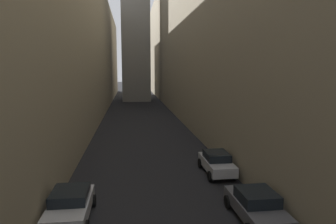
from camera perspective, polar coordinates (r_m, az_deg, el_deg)
The scene contains 6 objects.
ground_plane at distance 45.02m, azimuth -5.30°, elevation -1.07°, with size 264.00×264.00×0.00m, color black.
building_block_left at distance 47.53m, azimuth -19.41°, elevation 11.46°, with size 11.33×108.00×20.60m, color gray.
building_block_right at distance 48.92m, azimuth 10.16°, elevation 14.70°, with size 14.72×108.00×25.74m, color gray.
parked_car_left_third at distance 15.66m, azimuth -18.15°, elevation -16.44°, with size 2.05×3.98×1.46m.
parked_car_right_third at distance 15.45m, azimuth 16.49°, elevation -16.68°, with size 2.03×4.22×1.49m.
parked_car_right_far at distance 21.22m, azimuth 9.27°, elevation -9.47°, with size 1.89×4.05×1.51m.
Camera 1 is at (-1.46, 3.58, 7.17)m, focal length 31.97 mm.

